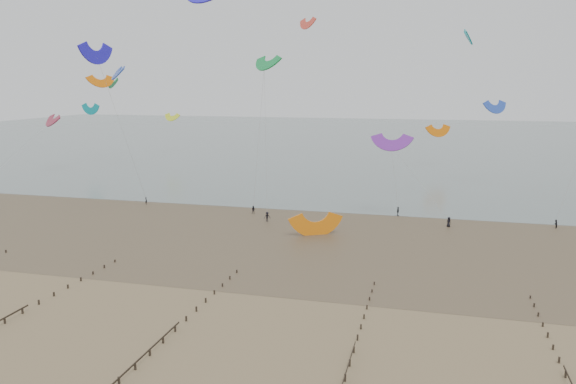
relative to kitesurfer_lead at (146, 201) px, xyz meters
name	(u,v)px	position (x,y,z in m)	size (l,w,h in m)	color
ground	(168,304)	(28.48, -47.76, -0.76)	(500.00, 500.00, 0.00)	brown
sea_and_shore	(236,227)	(24.41, -13.36, -0.75)	(500.00, 665.00, 0.03)	#475654
kitesurfer_lead	(146,201)	(0.00, 0.00, 0.00)	(0.55, 0.36, 1.52)	black
kitesurfers	(392,213)	(49.97, 0.47, 0.10)	(140.51, 18.03, 1.81)	black
grounded_kite	(316,235)	(38.76, -14.72, -0.76)	(7.61, 3.98, 5.80)	orange
kites_airborne	(288,91)	(20.15, 39.08, 21.97)	(233.01, 109.21, 40.06)	#05919D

